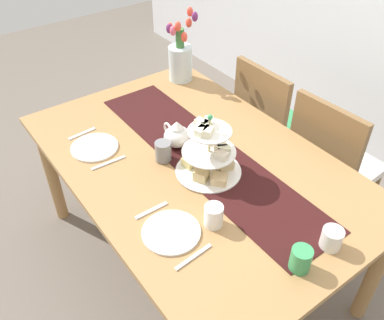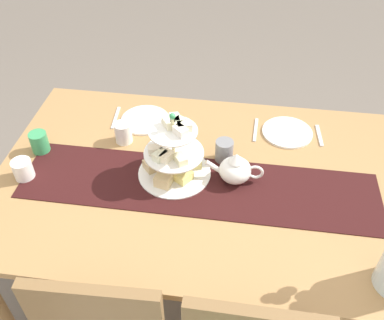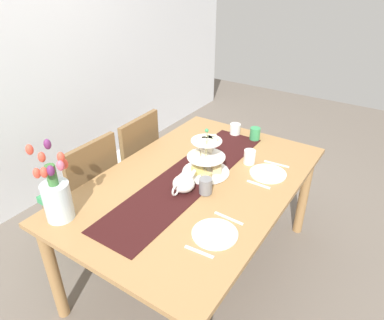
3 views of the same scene
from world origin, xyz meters
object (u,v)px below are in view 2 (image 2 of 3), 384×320
object	(u,v)px
fork_right	(175,123)
knife_right	(116,118)
knife_left	(256,130)
cream_jug	(23,169)
mug_orange	(39,142)
teapot	(235,169)
dinner_plate_right	(145,120)
dinner_plate_left	(287,132)
mug_white_text	(123,133)
dining_table	(200,191)
tiered_cake_stand	(173,157)
fork_left	(319,135)
mug_grey	(224,151)

from	to	relation	value
fork_right	knife_right	world-z (taller)	same
knife_left	cream_jug	bearing A→B (deg)	25.54
knife_right	mug_orange	xyz separation A→B (m)	(0.26, 0.28, 0.04)
teapot	mug_orange	size ratio (longest dim) A/B	2.51
cream_jug	dinner_plate_right	distance (m)	0.60
dinner_plate_left	mug_orange	xyz separation A→B (m)	(1.07, 0.28, 0.04)
mug_white_text	dinner_plate_left	bearing A→B (deg)	-167.62
dining_table	fork_right	xyz separation A→B (m)	(0.16, -0.34, 0.09)
dining_table	fork_right	size ratio (longest dim) A/B	11.29
tiered_cake_stand	dinner_plate_left	bearing A→B (deg)	-144.19
fork_left	mug_grey	world-z (taller)	mug_grey
dinner_plate_right	fork_right	bearing A→B (deg)	180.00
dinner_plate_left	knife_left	bearing A→B (deg)	0.00
fork_left	dinner_plate_right	bearing A→B (deg)	0.00
dinner_plate_left	knife_left	world-z (taller)	dinner_plate_left
fork_right	mug_white_text	world-z (taller)	mug_white_text
tiered_cake_stand	knife_left	bearing A→B (deg)	-133.86
mug_orange	dinner_plate_left	bearing A→B (deg)	-165.51
dinner_plate_right	mug_white_text	xyz separation A→B (m)	(0.06, 0.16, 0.04)
mug_white_text	mug_orange	bearing A→B (deg)	18.84
fork_right	tiered_cake_stand	bearing A→B (deg)	98.47
fork_left	knife_left	size ratio (longest dim) A/B	0.88
dining_table	knife_left	bearing A→B (deg)	-122.59
knife_right	dinner_plate_right	bearing A→B (deg)	180.00
dinner_plate_left	dinner_plate_right	xyz separation A→B (m)	(0.67, 0.00, 0.00)
fork_left	dining_table	bearing A→B (deg)	33.75
cream_jug	fork_right	bearing A→B (deg)	-141.08
dinner_plate_left	dinner_plate_right	world-z (taller)	same
cream_jug	dinner_plate_left	world-z (taller)	cream_jug
fork_left	mug_orange	xyz separation A→B (m)	(1.22, 0.28, 0.04)
fork_right	dinner_plate_right	bearing A→B (deg)	0.00
tiered_cake_stand	fork_left	distance (m)	0.71
tiered_cake_stand	mug_white_text	distance (m)	0.32
dinner_plate_left	mug_grey	size ratio (longest dim) A/B	2.42
mug_grey	tiered_cake_stand	bearing A→B (deg)	30.88
teapot	fork_left	distance (m)	0.50
mug_grey	mug_white_text	bearing A→B (deg)	-7.83
teapot	dinner_plate_left	xyz separation A→B (m)	(-0.22, -0.34, -0.05)
mug_white_text	mug_orange	xyz separation A→B (m)	(0.34, 0.12, 0.00)
dining_table	fork_left	distance (m)	0.62
tiered_cake_stand	cream_jug	world-z (taller)	tiered_cake_stand
dinner_plate_left	mug_grey	distance (m)	0.36
dinner_plate_left	fork_right	size ratio (longest dim) A/B	1.53
dinner_plate_left	dinner_plate_right	bearing A→B (deg)	0.00
tiered_cake_stand	mug_orange	distance (m)	0.60
tiered_cake_stand	fork_right	bearing A→B (deg)	-81.53
cream_jug	mug_grey	distance (m)	0.83
cream_jug	mug_grey	bearing A→B (deg)	-164.54
tiered_cake_stand	knife_left	size ratio (longest dim) A/B	1.79
dinner_plate_right	knife_right	world-z (taller)	dinner_plate_right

